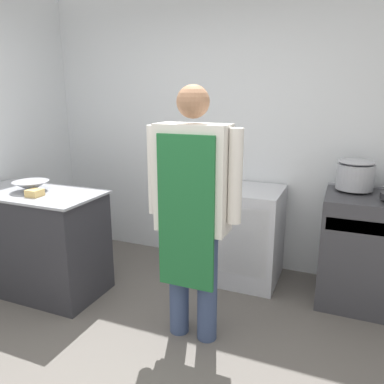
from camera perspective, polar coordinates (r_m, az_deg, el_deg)
The scene contains 8 objects.
wall_back at distance 3.77m, azimuth 4.36°, elevation 9.24°, with size 8.00×0.05×2.70m.
prep_counter at distance 3.56m, azimuth -22.26°, elevation -7.03°, with size 1.17×0.61×0.90m.
stove at distance 3.42m, azimuth 25.54°, elevation -8.09°, with size 0.77×0.63×0.94m.
fridge_unit at distance 3.54m, azimuth 7.89°, elevation -6.38°, with size 0.66×0.61×0.88m.
person_cook at distance 2.48m, azimuth 0.08°, elevation -1.52°, with size 0.66×0.24×1.76m.
mixing_bowl at distance 3.46m, azimuth -23.31°, elevation 0.82°, with size 0.30×0.30×0.09m.
plastic_tub at distance 3.27m, azimuth -22.85°, elevation -0.12°, with size 0.11×0.11×0.06m.
stock_pot at distance 3.35m, azimuth 23.65°, elevation 2.54°, with size 0.29×0.29×0.25m.
Camera 1 is at (1.17, -1.42, 1.69)m, focal length 35.00 mm.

